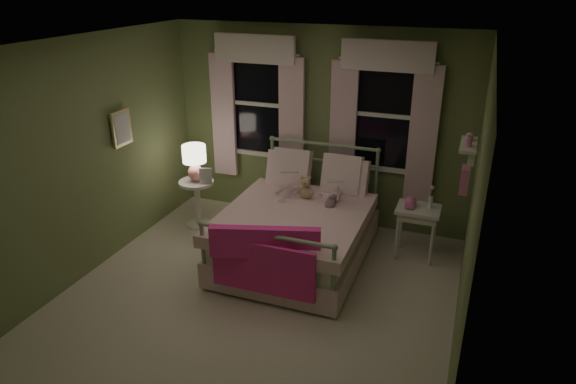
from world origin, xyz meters
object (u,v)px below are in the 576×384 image
at_px(bed, 298,229).
at_px(nightstand_left, 197,197).
at_px(table_lamp, 194,159).
at_px(child_left, 289,168).
at_px(teddy_bear, 306,189).
at_px(child_right, 332,179).
at_px(nightstand_right, 418,215).

height_order(bed, nightstand_left, bed).
bearing_deg(nightstand_left, table_lamp, 0.00).
bearing_deg(child_left, teddy_bear, 145.60).
bearing_deg(bed, child_right, 56.40).
height_order(teddy_bear, nightstand_left, teddy_bear).
distance_m(table_lamp, nightstand_right, 2.89).
bearing_deg(table_lamp, child_right, 2.72).
distance_m(child_right, teddy_bear, 0.34).
distance_m(bed, child_left, 0.78).
bearing_deg(nightstand_left, nightstand_right, 3.61).
height_order(child_left, nightstand_right, child_left).
height_order(nightstand_left, nightstand_right, same).
bearing_deg(nightstand_right, table_lamp, -176.39).
distance_m(child_right, nightstand_left, 1.89).
relative_size(child_left, nightstand_right, 1.26).
relative_size(child_left, child_right, 1.22).
distance_m(bed, nightstand_right, 1.41).
xyz_separation_m(child_right, nightstand_left, (-1.83, -0.09, -0.48)).
xyz_separation_m(child_right, teddy_bear, (-0.28, -0.16, -0.11)).
bearing_deg(nightstand_left, child_right, 2.72).
height_order(bed, nightstand_right, bed).
xyz_separation_m(bed, child_left, (-0.28, 0.42, 0.59)).
height_order(bed, child_left, child_left).
xyz_separation_m(child_left, teddy_bear, (0.28, -0.16, -0.18)).
relative_size(table_lamp, nightstand_right, 0.74).
relative_size(child_right, table_lamp, 1.40).
distance_m(child_left, table_lamp, 1.27).
height_order(teddy_bear, nightstand_right, teddy_bear).
bearing_deg(child_left, child_right, 175.10).
relative_size(child_left, table_lamp, 1.70).
bearing_deg(bed, nightstand_left, 167.81).
relative_size(child_right, nightstand_left, 1.02).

